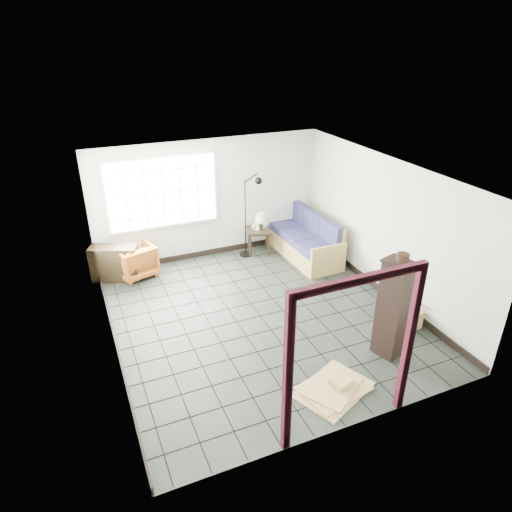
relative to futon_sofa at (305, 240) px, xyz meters
name	(u,v)px	position (x,y,z in m)	size (l,w,h in m)	color
ground	(260,316)	(-1.92, -1.92, -0.35)	(5.50, 5.50, 0.00)	black
room_shell	(260,229)	(-1.92, -1.89, 1.33)	(5.02, 5.52, 2.61)	beige
window_panel	(163,193)	(-2.92, 0.78, 1.25)	(2.32, 0.08, 1.52)	silver
doorway_trim	(354,337)	(-1.92, -4.62, 1.03)	(1.80, 0.08, 2.20)	#350C17
futon_sofa	(305,240)	(0.00, 0.00, 0.00)	(0.90, 2.23, 0.98)	tan
armchair	(135,259)	(-3.68, 0.48, 0.02)	(0.73, 0.68, 0.75)	#903B15
side_table	(259,233)	(-0.92, 0.48, 0.12)	(0.66, 0.66, 0.57)	black
table_lamp	(261,218)	(-0.88, 0.44, 0.49)	(0.29, 0.29, 0.39)	black
projector	(259,226)	(-0.87, 0.55, 0.27)	(0.33, 0.29, 0.10)	silver
floor_lamp	(252,213)	(-1.10, 0.44, 0.65)	(0.53, 0.32, 1.87)	black
console_shelf	(115,263)	(-4.07, 0.48, 0.01)	(1.00, 0.69, 0.72)	black
tall_shelf	(393,308)	(-0.51, -3.63, 0.47)	(0.45, 0.52, 1.62)	black
pot	(403,258)	(-0.50, -3.67, 1.33)	(0.20, 0.20, 0.13)	black
open_box	(405,318)	(0.23, -3.17, -0.20)	(0.79, 0.42, 0.43)	olive
cardboard_pile	(334,388)	(-1.70, -4.03, -0.31)	(1.26, 1.10, 0.15)	olive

